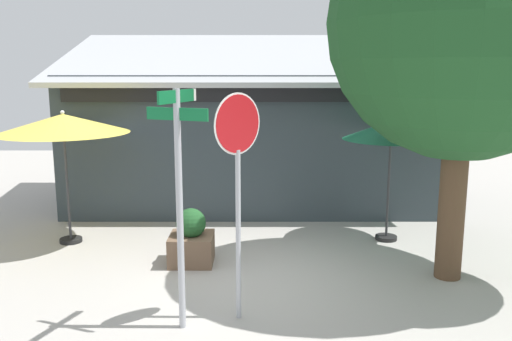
# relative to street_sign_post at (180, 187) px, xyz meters

# --- Properties ---
(ground_plane) EXTENTS (28.00, 28.00, 0.10)m
(ground_plane) POSITION_rel_street_sign_post_xyz_m (0.97, 1.76, -2.01)
(ground_plane) COLOR #ADA8A0
(cafe_building) EXTENTS (9.62, 4.65, 4.39)m
(cafe_building) POSITION_rel_street_sign_post_xyz_m (1.02, 7.08, -0.21)
(cafe_building) COLOR #333D42
(cafe_building) RESTS_ON ground
(street_sign_post) EXTENTS (0.82, 0.88, 3.22)m
(street_sign_post) POSITION_rel_street_sign_post_xyz_m (0.00, 0.00, 0.00)
(street_sign_post) COLOR #A8AAB2
(street_sign_post) RESTS_ON ground
(stop_sign) EXTENTS (0.59, 0.59, 3.15)m
(stop_sign) POSITION_rel_street_sign_post_xyz_m (0.75, 0.29, 0.26)
(stop_sign) COLOR #A8AAB2
(stop_sign) RESTS_ON ground
(patio_umbrella_mustard_left) EXTENTS (2.54, 2.54, 2.66)m
(patio_umbrella_mustard_left) POSITION_rel_street_sign_post_xyz_m (-2.75, 3.61, 0.43)
(patio_umbrella_mustard_left) COLOR black
(patio_umbrella_mustard_left) RESTS_ON ground
(patio_umbrella_forest_green_center) EXTENTS (1.91, 1.91, 2.52)m
(patio_umbrella_forest_green_center) POSITION_rel_street_sign_post_xyz_m (3.66, 3.77, 0.27)
(patio_umbrella_forest_green_center) COLOR black
(patio_umbrella_forest_green_center) RESTS_ON ground
(shade_tree) EXTENTS (4.64, 4.28, 6.29)m
(shade_tree) POSITION_rel_street_sign_post_xyz_m (4.44, 1.67, 2.09)
(shade_tree) COLOR brown
(shade_tree) RESTS_ON ground
(sidewalk_planter) EXTENTS (0.78, 0.78, 1.01)m
(sidewalk_planter) POSITION_rel_street_sign_post_xyz_m (-0.16, 2.44, -1.54)
(sidewalk_planter) COLOR brown
(sidewalk_planter) RESTS_ON ground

